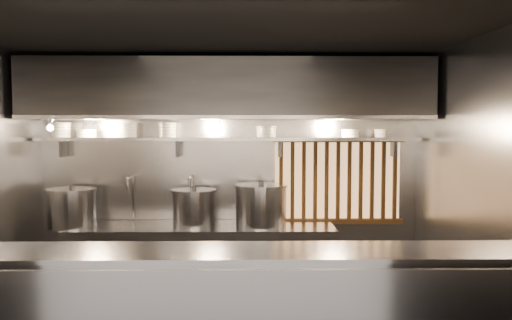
{
  "coord_description": "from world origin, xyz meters",
  "views": [
    {
      "loc": [
        0.25,
        -4.49,
        2.0
      ],
      "look_at": [
        0.31,
        0.55,
        1.68
      ],
      "focal_mm": 35.0,
      "sensor_mm": 36.0,
      "label": 1
    }
  ],
  "objects_px": {
    "stock_pot_mid": "(194,207)",
    "stock_pot_right": "(261,205)",
    "heat_lamp": "(48,122)",
    "pendant_bulb": "(219,132)",
    "stock_pot_left": "(72,207)"
  },
  "relations": [
    {
      "from": "heat_lamp",
      "to": "stock_pot_left",
      "type": "relative_size",
      "value": 0.54
    },
    {
      "from": "stock_pot_mid",
      "to": "stock_pot_left",
      "type": "bearing_deg",
      "value": -177.49
    },
    {
      "from": "pendant_bulb",
      "to": "stock_pot_right",
      "type": "relative_size",
      "value": 0.29
    },
    {
      "from": "pendant_bulb",
      "to": "stock_pot_right",
      "type": "bearing_deg",
      "value": -9.26
    },
    {
      "from": "pendant_bulb",
      "to": "stock_pot_mid",
      "type": "height_order",
      "value": "pendant_bulb"
    },
    {
      "from": "stock_pot_left",
      "to": "stock_pot_right",
      "type": "xyz_separation_m",
      "value": [
        2.12,
        0.03,
        0.02
      ]
    },
    {
      "from": "stock_pot_left",
      "to": "heat_lamp",
      "type": "bearing_deg",
      "value": -121.81
    },
    {
      "from": "pendant_bulb",
      "to": "stock_pot_mid",
      "type": "relative_size",
      "value": 0.35
    },
    {
      "from": "stock_pot_left",
      "to": "stock_pot_right",
      "type": "distance_m",
      "value": 2.12
    },
    {
      "from": "heat_lamp",
      "to": "pendant_bulb",
      "type": "bearing_deg",
      "value": 11.0
    },
    {
      "from": "stock_pot_right",
      "to": "heat_lamp",
      "type": "bearing_deg",
      "value": -173.15
    },
    {
      "from": "stock_pot_left",
      "to": "stock_pot_mid",
      "type": "xyz_separation_m",
      "value": [
        1.36,
        0.06,
        -0.01
      ]
    },
    {
      "from": "stock_pot_left",
      "to": "stock_pot_mid",
      "type": "relative_size",
      "value": 1.2
    },
    {
      "from": "stock_pot_mid",
      "to": "stock_pot_right",
      "type": "distance_m",
      "value": 0.76
    },
    {
      "from": "heat_lamp",
      "to": "pendant_bulb",
      "type": "height_order",
      "value": "heat_lamp"
    }
  ]
}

